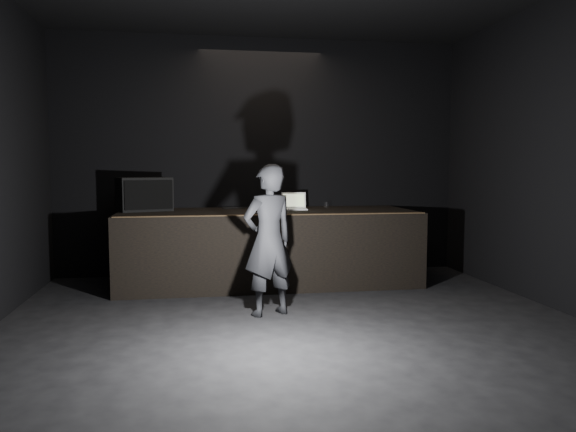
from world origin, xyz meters
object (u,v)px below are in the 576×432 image
(beer_can, at_px, (272,206))
(person, at_px, (269,240))
(stage_riser, at_px, (268,247))
(laptop, at_px, (294,205))
(stage_monitor, at_px, (144,194))

(beer_can, bearing_deg, person, -99.30)
(person, bearing_deg, beer_can, -121.63)
(stage_riser, height_order, laptop, laptop)
(stage_riser, relative_size, laptop, 10.86)
(person, bearing_deg, stage_riser, -119.36)
(beer_can, height_order, person, person)
(beer_can, bearing_deg, laptop, 53.19)
(stage_riser, distance_m, beer_can, 0.67)
(laptop, distance_m, beer_can, 0.65)
(stage_monitor, bearing_deg, stage_riser, -27.78)
(stage_riser, relative_size, beer_can, 24.21)
(beer_can, relative_size, person, 0.10)
(stage_riser, xyz_separation_m, laptop, (0.40, 0.18, 0.56))
(stage_riser, bearing_deg, person, -97.03)
(person, bearing_deg, laptop, -130.40)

